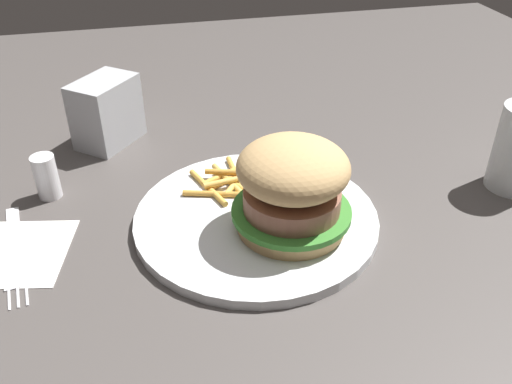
% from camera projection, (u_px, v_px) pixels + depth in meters
% --- Properties ---
extents(ground_plane, '(1.60, 1.60, 0.00)m').
position_uv_depth(ground_plane, '(238.00, 234.00, 0.60)').
color(ground_plane, '#47423F').
extents(plate, '(0.27, 0.27, 0.01)m').
position_uv_depth(plate, '(256.00, 218.00, 0.62)').
color(plate, silver).
rests_on(plate, ground_plane).
extents(sandwich, '(0.13, 0.13, 0.10)m').
position_uv_depth(sandwich, '(292.00, 186.00, 0.57)').
color(sandwich, tan).
rests_on(sandwich, plate).
extents(fries_pile, '(0.10, 0.09, 0.01)m').
position_uv_depth(fries_pile, '(226.00, 182.00, 0.66)').
color(fries_pile, '#E5B251').
rests_on(fries_pile, plate).
extents(napkin, '(0.13, 0.13, 0.00)m').
position_uv_depth(napkin, '(15.00, 252.00, 0.58)').
color(napkin, white).
rests_on(napkin, ground_plane).
extents(fork, '(0.17, 0.04, 0.00)m').
position_uv_depth(fork, '(14.00, 251.00, 0.57)').
color(fork, silver).
rests_on(fork, napkin).
extents(napkin_dispenser, '(0.11, 0.10, 0.09)m').
position_uv_depth(napkin_dispenser, '(107.00, 112.00, 0.76)').
color(napkin_dispenser, '#B7BABF').
rests_on(napkin_dispenser, ground_plane).
extents(salt_shaker, '(0.03, 0.03, 0.06)m').
position_uv_depth(salt_shaker, '(46.00, 177.00, 0.65)').
color(salt_shaker, white).
rests_on(salt_shaker, ground_plane).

